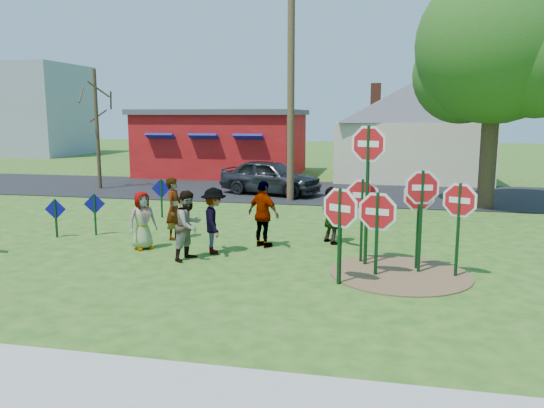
{
  "coord_description": "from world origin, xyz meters",
  "views": [
    {
      "loc": [
        4.05,
        -13.05,
        3.61
      ],
      "look_at": [
        1.02,
        1.3,
        1.13
      ],
      "focal_mm": 35.0,
      "sensor_mm": 36.0,
      "label": 1
    }
  ],
  "objects_px": {
    "person_b": "(174,209)",
    "stop_sign_c": "(422,198)",
    "stop_sign_b": "(368,159)",
    "suv": "(270,177)",
    "person_a": "(142,220)",
    "stop_sign_a": "(340,215)",
    "utility_pole": "(291,79)",
    "leafy_tree": "(499,54)",
    "stop_sign_d": "(419,202)"
  },
  "relations": [
    {
      "from": "stop_sign_c",
      "to": "leafy_tree",
      "type": "height_order",
      "value": "leafy_tree"
    },
    {
      "from": "stop_sign_c",
      "to": "suv",
      "type": "height_order",
      "value": "stop_sign_c"
    },
    {
      "from": "stop_sign_b",
      "to": "suv",
      "type": "distance_m",
      "value": 11.78
    },
    {
      "from": "person_a",
      "to": "utility_pole",
      "type": "distance_m",
      "value": 10.08
    },
    {
      "from": "person_b",
      "to": "utility_pole",
      "type": "distance_m",
      "value": 8.83
    },
    {
      "from": "stop_sign_c",
      "to": "stop_sign_d",
      "type": "distance_m",
      "value": 0.33
    },
    {
      "from": "stop_sign_c",
      "to": "suv",
      "type": "xyz_separation_m",
      "value": [
        -5.87,
        11.07,
        -0.92
      ]
    },
    {
      "from": "stop_sign_d",
      "to": "person_a",
      "type": "xyz_separation_m",
      "value": [
        -7.16,
        0.46,
        -0.82
      ]
    },
    {
      "from": "stop_sign_a",
      "to": "utility_pole",
      "type": "bearing_deg",
      "value": 133.74
    },
    {
      "from": "utility_pole",
      "to": "stop_sign_d",
      "type": "bearing_deg",
      "value": -63.35
    },
    {
      "from": "person_a",
      "to": "leafy_tree",
      "type": "bearing_deg",
      "value": -9.02
    },
    {
      "from": "stop_sign_b",
      "to": "person_b",
      "type": "relative_size",
      "value": 1.95
    },
    {
      "from": "stop_sign_a",
      "to": "stop_sign_b",
      "type": "relative_size",
      "value": 0.64
    },
    {
      "from": "person_a",
      "to": "stop_sign_c",
      "type": "bearing_deg",
      "value": -54.37
    },
    {
      "from": "suv",
      "to": "leafy_tree",
      "type": "distance_m",
      "value": 10.49
    },
    {
      "from": "stop_sign_b",
      "to": "person_a",
      "type": "height_order",
      "value": "stop_sign_b"
    },
    {
      "from": "stop_sign_d",
      "to": "person_a",
      "type": "bearing_deg",
      "value": 163.74
    },
    {
      "from": "suv",
      "to": "person_a",
      "type": "bearing_deg",
      "value": -171.19
    },
    {
      "from": "person_a",
      "to": "suv",
      "type": "distance_m",
      "value": 10.41
    },
    {
      "from": "stop_sign_a",
      "to": "utility_pole",
      "type": "xyz_separation_m",
      "value": [
        -2.95,
        10.75,
        3.51
      ]
    },
    {
      "from": "stop_sign_b",
      "to": "stop_sign_c",
      "type": "relative_size",
      "value": 1.4
    },
    {
      "from": "stop_sign_b",
      "to": "stop_sign_c",
      "type": "bearing_deg",
      "value": 2.31
    },
    {
      "from": "utility_pole",
      "to": "stop_sign_b",
      "type": "bearing_deg",
      "value": -69.34
    },
    {
      "from": "stop_sign_d",
      "to": "utility_pole",
      "type": "relative_size",
      "value": 0.24
    },
    {
      "from": "suv",
      "to": "utility_pole",
      "type": "height_order",
      "value": "utility_pole"
    },
    {
      "from": "person_b",
      "to": "suv",
      "type": "xyz_separation_m",
      "value": [
        0.94,
        9.04,
        -0.08
      ]
    },
    {
      "from": "stop_sign_c",
      "to": "person_a",
      "type": "xyz_separation_m",
      "value": [
        -7.19,
        0.75,
        -0.96
      ]
    },
    {
      "from": "stop_sign_c",
      "to": "utility_pole",
      "type": "bearing_deg",
      "value": 106.2
    },
    {
      "from": "stop_sign_a",
      "to": "stop_sign_c",
      "type": "bearing_deg",
      "value": 62.99
    },
    {
      "from": "stop_sign_b",
      "to": "suv",
      "type": "bearing_deg",
      "value": 133.27
    },
    {
      "from": "stop_sign_a",
      "to": "suv",
      "type": "bearing_deg",
      "value": 137.0
    },
    {
      "from": "person_b",
      "to": "stop_sign_c",
      "type": "bearing_deg",
      "value": -105.99
    },
    {
      "from": "suv",
      "to": "utility_pole",
      "type": "distance_m",
      "value": 4.61
    },
    {
      "from": "person_b",
      "to": "leafy_tree",
      "type": "xyz_separation_m",
      "value": [
        9.98,
        7.23,
        4.93
      ]
    },
    {
      "from": "suv",
      "to": "utility_pole",
      "type": "bearing_deg",
      "value": -125.99
    },
    {
      "from": "person_a",
      "to": "person_b",
      "type": "xyz_separation_m",
      "value": [
        0.39,
        1.28,
        0.12
      ]
    },
    {
      "from": "utility_pole",
      "to": "leafy_tree",
      "type": "height_order",
      "value": "utility_pole"
    },
    {
      "from": "stop_sign_d",
      "to": "person_b",
      "type": "distance_m",
      "value": 7.02
    },
    {
      "from": "stop_sign_c",
      "to": "stop_sign_b",
      "type": "bearing_deg",
      "value": 152.58
    },
    {
      "from": "stop_sign_c",
      "to": "leafy_tree",
      "type": "bearing_deg",
      "value": 61.16
    },
    {
      "from": "person_a",
      "to": "utility_pole",
      "type": "xyz_separation_m",
      "value": [
        2.51,
        8.8,
        4.23
      ]
    },
    {
      "from": "stop_sign_d",
      "to": "utility_pole",
      "type": "distance_m",
      "value": 10.91
    },
    {
      "from": "stop_sign_d",
      "to": "suv",
      "type": "height_order",
      "value": "stop_sign_d"
    },
    {
      "from": "utility_pole",
      "to": "leafy_tree",
      "type": "distance_m",
      "value": 7.91
    },
    {
      "from": "stop_sign_c",
      "to": "person_a",
      "type": "height_order",
      "value": "stop_sign_c"
    },
    {
      "from": "suv",
      "to": "leafy_tree",
      "type": "relative_size",
      "value": 0.51
    },
    {
      "from": "stop_sign_d",
      "to": "suv",
      "type": "bearing_deg",
      "value": 105.82
    },
    {
      "from": "person_a",
      "to": "suv",
      "type": "xyz_separation_m",
      "value": [
        1.33,
        10.32,
        0.04
      ]
    },
    {
      "from": "stop_sign_b",
      "to": "person_a",
      "type": "bearing_deg",
      "value": -163.69
    },
    {
      "from": "stop_sign_a",
      "to": "stop_sign_d",
      "type": "height_order",
      "value": "stop_sign_d"
    }
  ]
}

